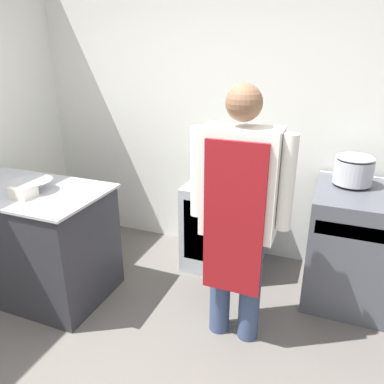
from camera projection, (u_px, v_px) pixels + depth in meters
The scene contains 8 objects.
wall_back at pixel (224, 111), 3.35m from camera, with size 8.00×0.05×2.70m.
prep_counter at pixel (33, 241), 2.97m from camera, with size 1.23×0.73×0.88m.
stove at pixel (370, 249), 2.84m from camera, with size 0.89×0.72×0.91m.
fridge_unit at pixel (225, 225), 3.35m from camera, with size 0.66×0.58×0.78m.
person_cook at pixel (239, 207), 2.29m from camera, with size 0.64×0.24×1.70m.
mixing_bowl at pixel (32, 186), 2.76m from camera, with size 0.30×0.30×0.09m.
plastic_tub at pixel (23, 191), 2.65m from camera, with size 0.14×0.14×0.08m.
stock_pot at pixel (354, 169), 2.81m from camera, with size 0.29×0.29×0.23m.
Camera 1 is at (0.98, -1.10, 1.88)m, focal length 35.00 mm.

